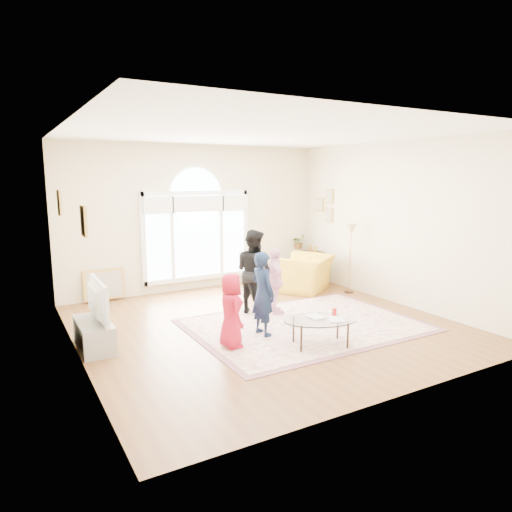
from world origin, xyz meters
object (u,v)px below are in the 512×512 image
television (92,301)px  coffee_table (320,320)px  tv_console (94,335)px  area_rug (305,325)px  armchair (305,273)px

television → coffee_table: 3.36m
tv_console → area_rug: bearing=-11.6°
area_rug → television: 3.45m
television → armchair: television is taller
coffee_table → armchair: bearing=76.5°
tv_console → armchair: armchair is taller
tv_console → coffee_table: (2.96, -1.57, 0.19)m
area_rug → coffee_table: size_ratio=2.80×
area_rug → television: television is taller
tv_console → coffee_table: coffee_table is taller
area_rug → coffee_table: 1.04m
coffee_table → area_rug: bearing=86.3°
tv_console → television: 0.51m
tv_console → armchair: (4.75, 1.33, 0.18)m
tv_console → coffee_table: 3.35m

